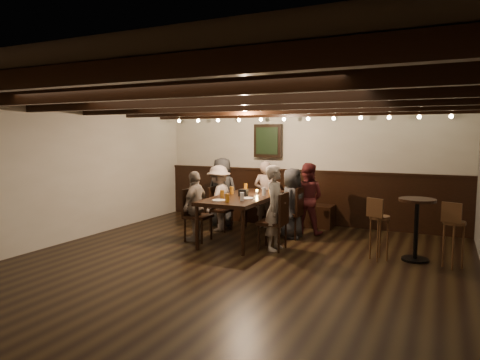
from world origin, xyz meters
The scene contains 27 objects.
room centered at (-0.29, 2.21, 1.07)m, with size 7.00×7.00×7.00m.
dining_table centered at (-0.53, 1.61, 0.72)m, with size 1.00×2.13×0.79m.
chair_left_near centered at (-1.25, 2.04, 0.26)m, with size 0.40×0.40×0.86m.
chair_left_far centered at (-1.23, 1.14, 0.28)m, with size 0.43×0.43×0.93m.
chair_right_near centered at (0.18, 2.08, 0.28)m, with size 0.43×0.43×0.93m.
chair_right_far centered at (0.20, 1.18, 0.29)m, with size 0.44×0.44×0.94m.
person_bench_left centered at (-1.45, 2.49, 0.71)m, with size 0.69×0.45×1.41m, color #2B2B2E.
person_bench_centre centered at (-0.55, 2.66, 0.68)m, with size 0.49×0.32×1.36m, color gray.
person_bench_right centered at (0.35, 2.53, 0.68)m, with size 0.66×0.51×1.35m, color maroon.
person_left_near centered at (-1.29, 2.04, 0.64)m, with size 0.83×0.48×1.29m, color #9F8F87.
person_left_far centered at (-1.26, 1.14, 0.62)m, with size 0.73×0.30×1.25m, color gray.
person_right_near centered at (0.21, 2.08, 0.64)m, with size 0.63×0.41×1.28m, color #2B2B2D.
person_right_far centered at (0.23, 1.18, 0.70)m, with size 0.51×0.33×1.39m, color #A29589.
pint_a centered at (-0.82, 2.30, 0.86)m, with size 0.07×0.07×0.14m, color #BF7219.
pint_b centered at (-0.29, 2.27, 0.86)m, with size 0.07×0.07×0.14m, color #BF7219.
pint_c centered at (-0.83, 1.70, 0.86)m, with size 0.07×0.07×0.14m, color #BF7219.
pint_d centered at (-0.23, 1.82, 0.86)m, with size 0.07×0.07×0.14m, color silver.
pint_e centered at (-0.74, 1.15, 0.86)m, with size 0.07×0.07×0.14m, color #BF7219.
pint_f centered at (-0.31, 1.06, 0.86)m, with size 0.07×0.07×0.14m, color silver.
pint_g centered at (-0.46, 0.81, 0.86)m, with size 0.07×0.07×0.14m, color #BF7219.
plate_near centered at (-0.66, 0.91, 0.80)m, with size 0.24×0.24×0.01m, color white.
plate_far centered at (-0.34, 1.31, 0.80)m, with size 0.24×0.24×0.01m, color white.
condiment_caddy centered at (-0.52, 1.56, 0.85)m, with size 0.15×0.10×0.12m, color black.
candle centered at (-0.41, 1.91, 0.81)m, with size 0.05×0.05×0.05m, color beige.
high_top_table centered at (2.35, 1.51, 0.62)m, with size 0.53×0.53×0.94m.
bar_stool_left centered at (1.85, 1.30, 0.35)m, with size 0.33×0.34×0.95m.
bar_stool_right centered at (2.85, 1.35, 0.35)m, with size 0.32×0.34×0.95m.
Camera 1 is at (2.70, -5.26, 1.87)m, focal length 32.00 mm.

